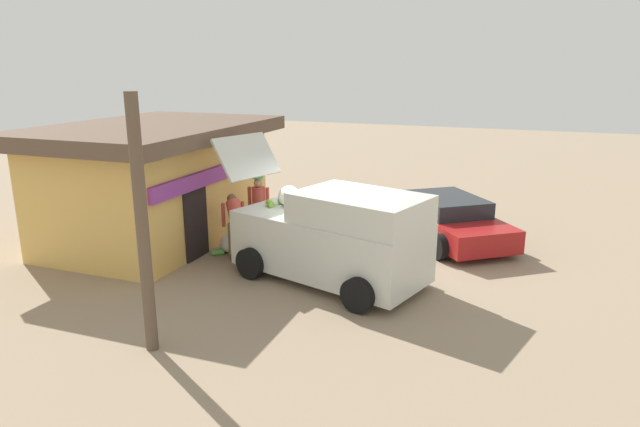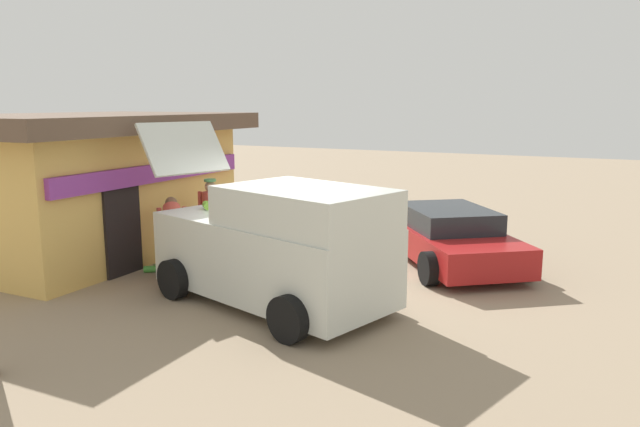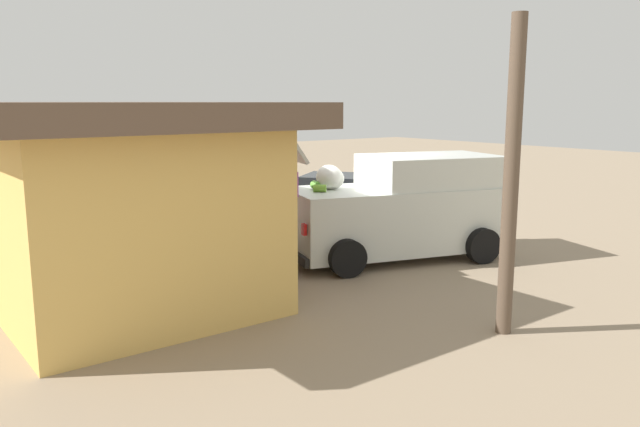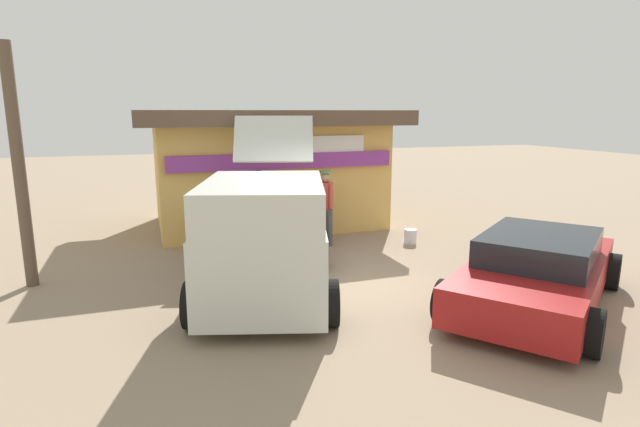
% 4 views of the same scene
% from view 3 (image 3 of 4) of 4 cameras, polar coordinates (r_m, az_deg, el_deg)
% --- Properties ---
extents(ground_plane, '(60.00, 60.00, 0.00)m').
position_cam_3_polar(ground_plane, '(13.19, 2.78, -3.19)').
color(ground_plane, gray).
extents(storefront_bar, '(6.57, 4.52, 3.02)m').
position_cam_3_polar(storefront_bar, '(10.54, -18.95, 1.64)').
color(storefront_bar, '#E0B259').
rests_on(storefront_bar, ground_plane).
extents(delivery_van, '(3.05, 5.00, 2.91)m').
position_cam_3_polar(delivery_van, '(12.36, 7.27, 0.57)').
color(delivery_van, silver).
rests_on(delivery_van, ground_plane).
extents(parked_sedan, '(4.47, 4.00, 1.14)m').
position_cam_3_polar(parked_sedan, '(16.47, 2.15, 1.45)').
color(parked_sedan, maroon).
rests_on(parked_sedan, ground_plane).
extents(vendor_standing, '(0.40, 0.56, 1.70)m').
position_cam_3_polar(vendor_standing, '(12.32, -8.59, 0.38)').
color(vendor_standing, '#4C4C51').
rests_on(vendor_standing, ground_plane).
extents(customer_bending, '(0.75, 0.74, 1.44)m').
position_cam_3_polar(customer_bending, '(11.29, -5.56, -0.87)').
color(customer_bending, '#726047').
rests_on(customer_bending, ground_plane).
extents(unloaded_banana_pile, '(0.92, 0.83, 0.48)m').
position_cam_3_polar(unloaded_banana_pile, '(11.43, -6.80, -4.16)').
color(unloaded_banana_pile, silver).
rests_on(unloaded_banana_pile, ground_plane).
extents(paint_bucket, '(0.28, 0.28, 0.33)m').
position_cam_3_polar(paint_bucket, '(14.37, -10.05, -1.55)').
color(paint_bucket, silver).
rests_on(paint_bucket, ground_plane).
extents(utility_pole, '(0.20, 0.20, 4.11)m').
position_cam_3_polar(utility_pole, '(8.40, 16.92, 3.00)').
color(utility_pole, brown).
rests_on(utility_pole, ground_plane).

